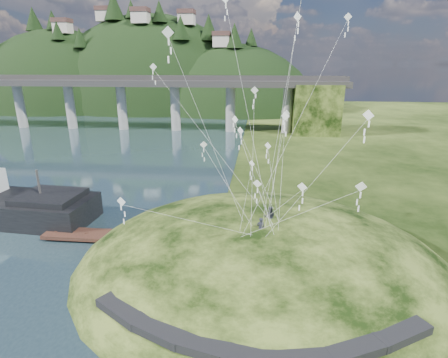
# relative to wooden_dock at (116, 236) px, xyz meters

# --- Properties ---
(ground) EXTENTS (320.00, 320.00, 0.00)m
(ground) POSITION_rel_wooden_dock_xyz_m (7.47, -5.04, -0.49)
(ground) COLOR black
(ground) RESTS_ON ground
(grass_hill) EXTENTS (36.00, 32.00, 13.00)m
(grass_hill) POSITION_rel_wooden_dock_xyz_m (15.47, -3.04, -1.99)
(grass_hill) COLOR black
(grass_hill) RESTS_ON ground
(footpath) EXTENTS (22.29, 5.84, 0.83)m
(footpath) POSITION_rel_wooden_dock_xyz_m (14.93, -14.79, 1.59)
(footpath) COLOR black
(footpath) RESTS_ON ground
(bridge) EXTENTS (160.00, 11.00, 15.00)m
(bridge) POSITION_rel_wooden_dock_xyz_m (-18.99, 65.02, 9.21)
(bridge) COLOR #2D2B2B
(bridge) RESTS_ON ground
(far_ridge) EXTENTS (153.00, 70.00, 94.50)m
(far_ridge) POSITION_rel_wooden_dock_xyz_m (-36.11, 117.13, -7.93)
(far_ridge) COLOR black
(far_ridge) RESTS_ON ground
(wooden_dock) EXTENTS (15.72, 2.60, 1.12)m
(wooden_dock) POSITION_rel_wooden_dock_xyz_m (0.00, 0.00, 0.00)
(wooden_dock) COLOR #331B15
(wooden_dock) RESTS_ON ground
(kite_flyers) EXTENTS (1.69, 2.87, 2.05)m
(kite_flyers) POSITION_rel_wooden_dock_xyz_m (15.80, -3.90, 5.45)
(kite_flyers) COLOR #22242E
(kite_flyers) RESTS_ON ground
(kite_swarm) EXTENTS (18.34, 16.32, 20.79)m
(kite_swarm) POSITION_rel_wooden_dock_xyz_m (14.79, -0.90, 13.74)
(kite_swarm) COLOR white
(kite_swarm) RESTS_ON ground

